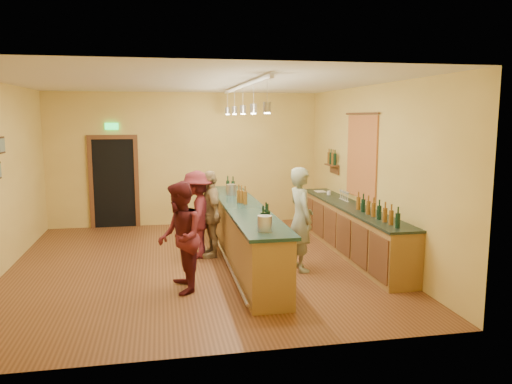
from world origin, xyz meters
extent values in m
plane|color=#592F19|center=(0.00, 0.00, 0.00)|extent=(7.00, 7.00, 0.00)
cube|color=silver|center=(0.00, 0.00, 3.20)|extent=(6.50, 7.00, 0.02)
cube|color=gold|center=(0.00, 3.50, 1.60)|extent=(6.50, 0.02, 3.20)
cube|color=gold|center=(0.00, -3.50, 1.60)|extent=(6.50, 0.02, 3.20)
cube|color=gold|center=(3.25, 0.00, 1.60)|extent=(0.02, 7.00, 3.20)
cube|color=black|center=(-1.70, 3.48, 1.05)|extent=(0.95, 0.06, 2.10)
cube|color=#553519|center=(-2.22, 3.46, 1.05)|extent=(0.10, 0.08, 2.10)
cube|color=#553519|center=(-1.18, 3.46, 1.05)|extent=(0.10, 0.08, 2.10)
cube|color=#553519|center=(-1.70, 3.46, 2.15)|extent=(1.15, 0.08, 0.10)
cube|color=#19E54C|center=(-1.70, 3.45, 2.40)|extent=(0.30, 0.04, 0.15)
cube|color=#AA3322|center=(3.23, 0.40, 1.85)|extent=(0.03, 1.40, 1.60)
cube|color=#553519|center=(3.16, 1.90, 1.55)|extent=(0.16, 0.55, 0.03)
cube|color=#553519|center=(3.23, 1.90, 1.45)|extent=(0.03, 0.55, 0.18)
cube|color=brown|center=(2.97, 0.20, 0.45)|extent=(0.55, 4.50, 0.90)
cube|color=black|center=(2.97, 0.20, 0.92)|extent=(0.60, 4.55, 0.04)
cylinder|color=silver|center=(2.97, 1.50, 0.99)|extent=(0.09, 0.09, 0.09)
cube|color=silver|center=(2.94, 2.00, 0.95)|extent=(0.22, 0.30, 0.01)
cube|color=brown|center=(0.84, 0.00, 0.50)|extent=(0.60, 5.00, 1.00)
cube|color=#142E2B|center=(0.84, 0.00, 1.02)|extent=(0.70, 5.10, 0.05)
cylinder|color=silver|center=(0.48, 0.00, 0.15)|extent=(0.05, 5.00, 0.05)
cylinder|color=silver|center=(0.79, -2.10, 1.16)|extent=(0.20, 0.20, 0.22)
cylinder|color=silver|center=(0.79, 1.20, 1.16)|extent=(0.20, 0.20, 0.22)
cube|color=silver|center=(0.84, 0.00, 3.14)|extent=(0.06, 4.60, 0.05)
cylinder|color=silver|center=(0.84, -2.00, 2.95)|extent=(0.01, 0.01, 0.35)
cylinder|color=#A5A5AD|center=(0.84, -2.00, 2.75)|extent=(0.11, 0.11, 0.14)
cylinder|color=#FFEABF|center=(0.84, -2.00, 2.67)|extent=(0.08, 0.08, 0.02)
cylinder|color=silver|center=(0.84, -1.00, 2.95)|extent=(0.01, 0.01, 0.35)
cylinder|color=#A5A5AD|center=(0.84, -1.00, 2.75)|extent=(0.11, 0.11, 0.14)
cylinder|color=#FFEABF|center=(0.84, -1.00, 2.67)|extent=(0.08, 0.08, 0.02)
cylinder|color=silver|center=(0.84, 0.00, 2.95)|extent=(0.01, 0.01, 0.35)
cylinder|color=#A5A5AD|center=(0.84, 0.00, 2.75)|extent=(0.11, 0.11, 0.14)
cylinder|color=#FFEABF|center=(0.84, 0.00, 2.67)|extent=(0.08, 0.08, 0.02)
cylinder|color=silver|center=(0.84, 1.00, 2.95)|extent=(0.01, 0.01, 0.35)
cylinder|color=#A5A5AD|center=(0.84, 1.00, 2.75)|extent=(0.11, 0.11, 0.14)
cylinder|color=#FFEABF|center=(0.84, 1.00, 2.67)|extent=(0.08, 0.08, 0.02)
cylinder|color=silver|center=(0.84, 2.00, 2.95)|extent=(0.01, 0.01, 0.35)
cylinder|color=#A5A5AD|center=(0.84, 2.00, 2.75)|extent=(0.11, 0.11, 0.14)
cylinder|color=#FFEABF|center=(0.84, 2.00, 2.67)|extent=(0.08, 0.08, 0.02)
imported|color=gray|center=(1.72, -0.66, 0.89)|extent=(0.48, 0.69, 1.78)
imported|color=#59191E|center=(-0.35, -1.37, 0.84)|extent=(0.68, 0.85, 1.67)
imported|color=#997A51|center=(0.29, 0.49, 0.82)|extent=(0.53, 1.01, 1.63)
imported|color=#59191E|center=(0.04, 0.48, 0.82)|extent=(0.84, 1.17, 1.64)
cylinder|color=#A7854B|center=(1.43, 1.85, 0.63)|extent=(0.32, 0.32, 0.04)
cylinder|color=#A7854B|center=(1.55, 1.85, 0.31)|extent=(0.04, 0.04, 0.62)
cylinder|color=#A7854B|center=(1.37, 1.95, 0.31)|extent=(0.04, 0.04, 0.62)
cylinder|color=#A7854B|center=(1.37, 1.74, 0.31)|extent=(0.04, 0.04, 0.62)
camera|label=1|loc=(-0.61, -8.69, 2.62)|focal=35.00mm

